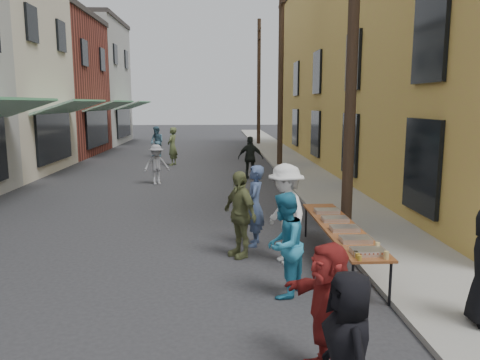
{
  "coord_description": "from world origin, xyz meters",
  "views": [
    {
      "loc": [
        1.29,
        -7.59,
        3.05
      ],
      "look_at": [
        1.8,
        3.04,
        1.3
      ],
      "focal_mm": 35.0,
      "sensor_mm": 36.0,
      "label": 1
    }
  ],
  "objects": [
    {
      "name": "passerby_mid",
      "position": [
        2.61,
        11.15,
        0.87
      ],
      "size": [
        1.08,
        0.6,
        1.74
      ],
      "primitive_type": "imported",
      "rotation": [
        0.0,
        0.0,
        2.96
      ],
      "color": "black",
      "rests_on": "ground"
    },
    {
      "name": "condiment_jar_b",
      "position": [
        3.37,
        -0.96,
        0.79
      ],
      "size": [
        0.07,
        0.07,
        0.08
      ],
      "primitive_type": "cylinder",
      "color": "#A57F26",
      "rests_on": "serving_table"
    },
    {
      "name": "catering_tray_buns",
      "position": [
        3.59,
        0.59,
        0.79
      ],
      "size": [
        0.5,
        0.33,
        0.08
      ],
      "primitive_type": "cube",
      "color": "tan",
      "rests_on": "serving_table"
    },
    {
      "name": "guest_front_d",
      "position": [
        2.58,
        1.06,
        0.96
      ],
      "size": [
        1.03,
        1.39,
        1.93
      ],
      "primitive_type": "imported",
      "rotation": [
        0.0,
        0.0,
        -1.3
      ],
      "color": "white",
      "rests_on": "ground"
    },
    {
      "name": "guest_front_b",
      "position": [
        2.07,
        2.19,
        0.88
      ],
      "size": [
        0.52,
        0.7,
        1.75
      ],
      "primitive_type": "imported",
      "rotation": [
        0.0,
        0.0,
        -1.74
      ],
      "color": "#445985",
      "rests_on": "ground"
    },
    {
      "name": "cup_stack",
      "position": [
        3.79,
        -1.01,
        0.81
      ],
      "size": [
        0.08,
        0.08,
        0.12
      ],
      "primitive_type": "cylinder",
      "color": "tan",
      "rests_on": "serving_table"
    },
    {
      "name": "utility_pole_near",
      "position": [
        4.3,
        3.0,
        4.5
      ],
      "size": [
        0.26,
        0.26,
        9.0
      ],
      "primitive_type": "cylinder",
      "color": "#2D2116",
      "rests_on": "ground"
    },
    {
      "name": "catering_tray_foil_d",
      "position": [
        3.59,
        1.29,
        0.79
      ],
      "size": [
        0.5,
        0.33,
        0.08
      ],
      "primitive_type": "cube",
      "color": "#B2B2B7",
      "rests_on": "serving_table"
    },
    {
      "name": "serving_table",
      "position": [
        3.59,
        0.89,
        0.71
      ],
      "size": [
        0.7,
        4.0,
        0.75
      ],
      "color": "brown",
      "rests_on": "ground"
    },
    {
      "name": "condiment_jar_a",
      "position": [
        3.37,
        -1.06,
        0.79
      ],
      "size": [
        0.07,
        0.07,
        0.08
      ],
      "primitive_type": "cylinder",
      "color": "#A57F26",
      "rests_on": "serving_table"
    },
    {
      "name": "guest_front_c",
      "position": [
        2.33,
        -0.51,
        0.84
      ],
      "size": [
        0.95,
        1.02,
        1.68
      ],
      "primitive_type": "imported",
      "rotation": [
        0.0,
        0.0,
        -2.06
      ],
      "color": "teal",
      "rests_on": "ground"
    },
    {
      "name": "building_ochre",
      "position": [
        11.1,
        14.0,
        5.0
      ],
      "size": [
        10.0,
        28.0,
        10.0
      ],
      "primitive_type": "cube",
      "color": "gold",
      "rests_on": "ground"
    },
    {
      "name": "guest_front_a",
      "position": [
        2.48,
        -3.63,
        0.78
      ],
      "size": [
        0.55,
        0.79,
        1.55
      ],
      "primitive_type": "imported",
      "rotation": [
        0.0,
        0.0,
        -1.49
      ],
      "color": "black",
      "rests_on": "ground"
    },
    {
      "name": "ground",
      "position": [
        0.0,
        0.0,
        0.0
      ],
      "size": [
        120.0,
        120.0,
        0.0
      ],
      "primitive_type": "plane",
      "color": "#28282B",
      "rests_on": "ground"
    },
    {
      "name": "condiment_jar_c",
      "position": [
        3.37,
        -0.86,
        0.79
      ],
      "size": [
        0.07,
        0.07,
        0.08
      ],
      "primitive_type": "cylinder",
      "color": "#A57F26",
      "rests_on": "serving_table"
    },
    {
      "name": "passerby_far",
      "position": [
        -2.2,
        19.31,
        0.88
      ],
      "size": [
        1.08,
        1.06,
        1.75
      ],
      "primitive_type": "imported",
      "rotation": [
        0.0,
        0.0,
        5.56
      ],
      "color": "#41687E",
      "rests_on": "ground"
    },
    {
      "name": "guest_front_e",
      "position": [
        1.71,
        1.46,
        0.87
      ],
      "size": [
        0.9,
        1.09,
        1.74
      ],
      "primitive_type": "imported",
      "rotation": [
        0.0,
        0.0,
        -1.02
      ],
      "color": "olive",
      "rests_on": "ground"
    },
    {
      "name": "guest_queue_back",
      "position": [
        2.51,
        -2.72,
        0.77
      ],
      "size": [
        0.85,
        1.51,
        1.55
      ],
      "primitive_type": "imported",
      "rotation": [
        0.0,
        0.0,
        -1.28
      ],
      "color": "maroon",
      "rests_on": "ground"
    },
    {
      "name": "catering_tray_buns_end",
      "position": [
        3.59,
        1.99,
        0.79
      ],
      "size": [
        0.5,
        0.33,
        0.08
      ],
      "primitive_type": "cube",
      "color": "tan",
      "rests_on": "serving_table"
    },
    {
      "name": "catering_tray_foil_b",
      "position": [
        3.59,
        -0.11,
        0.79
      ],
      "size": [
        0.5,
        0.33,
        0.08
      ],
      "primitive_type": "cube",
      "color": "#B2B2B7",
      "rests_on": "serving_table"
    },
    {
      "name": "passerby_left",
      "position": [
        -1.04,
        10.11,
        0.76
      ],
      "size": [
        1.12,
        0.89,
        1.52
      ],
      "primitive_type": "imported",
      "rotation": [
        0.0,
        0.0,
        0.39
      ],
      "color": "gray",
      "rests_on": "ground"
    },
    {
      "name": "passerby_right",
      "position": [
        -0.96,
        15.66,
        0.94
      ],
      "size": [
        0.64,
        0.79,
        1.88
      ],
      "primitive_type": "imported",
      "rotation": [
        0.0,
        0.0,
        4.41
      ],
      "color": "#515F37",
      "rests_on": "ground"
    },
    {
      "name": "catering_tray_sausage",
      "position": [
        3.59,
        -0.76,
        0.79
      ],
      "size": [
        0.5,
        0.33,
        0.08
      ],
      "primitive_type": "cube",
      "color": "maroon",
      "rests_on": "serving_table"
    },
    {
      "name": "utility_pole_far",
      "position": [
        4.3,
        27.0,
        4.5
      ],
      "size": [
        0.26,
        0.26,
        9.0
      ],
      "primitive_type": "cylinder",
      "color": "#2D2116",
      "rests_on": "ground"
    },
    {
      "name": "utility_pole_mid",
      "position": [
        4.3,
        15.0,
        4.5
      ],
      "size": [
        0.26,
        0.26,
        9.0
      ],
      "primitive_type": "cylinder",
      "color": "#2D2116",
      "rests_on": "ground"
    },
    {
      "name": "sidewalk",
      "position": [
        5.0,
        15.0,
        0.05
      ],
      "size": [
        2.2,
        60.0,
        0.1
      ],
      "primitive_type": "cube",
      "color": "gray",
      "rests_on": "ground"
    }
  ]
}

